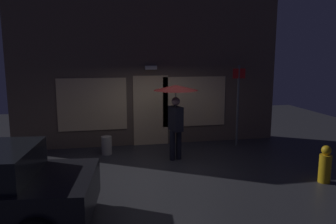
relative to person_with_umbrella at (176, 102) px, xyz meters
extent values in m
plane|color=#2D2D33|center=(-0.42, -0.50, -1.60)|extent=(18.00, 18.00, 0.00)
cube|color=brown|center=(-0.42, 1.85, 0.70)|extent=(8.37, 0.30, 4.59)
cube|color=#F9D199|center=(-0.42, 1.68, -0.50)|extent=(1.10, 0.04, 2.20)
cube|color=#F9D199|center=(-2.21, 1.68, -0.25)|extent=(2.07, 0.04, 1.60)
cube|color=#F9D199|center=(1.00, 1.68, -0.25)|extent=(2.07, 0.04, 1.60)
cube|color=white|center=(-0.42, 1.60, 0.85)|extent=(0.36, 0.16, 0.12)
cylinder|color=black|center=(-0.10, -0.03, -1.19)|extent=(0.15, 0.15, 0.81)
cylinder|color=black|center=(0.10, 0.03, -1.19)|extent=(0.15, 0.15, 0.81)
cube|color=black|center=(0.00, 0.00, -0.45)|extent=(0.35, 0.51, 0.66)
cube|color=silver|center=(0.12, -0.03, -0.45)|extent=(0.06, 0.14, 0.53)
cube|color=#721966|center=(0.12, -0.03, -0.47)|extent=(0.04, 0.05, 0.42)
sphere|color=gray|center=(0.00, 0.00, 0.02)|extent=(0.22, 0.22, 0.22)
cylinder|color=slate|center=(0.00, 0.00, 0.02)|extent=(0.02, 0.02, 0.88)
cone|color=#4C0C0C|center=(0.00, 0.00, 0.38)|extent=(1.18, 1.18, 0.14)
cylinder|color=black|center=(-2.71, -2.29, -1.28)|extent=(0.66, 0.29, 0.64)
cylinder|color=#595B60|center=(2.20, 0.99, -0.33)|extent=(0.07, 0.07, 2.52)
cube|color=red|center=(2.20, 0.97, 0.68)|extent=(0.40, 0.02, 0.30)
cylinder|color=#B2A899|center=(-1.84, 0.88, -1.33)|extent=(0.30, 0.30, 0.52)
cylinder|color=gold|center=(2.92, -2.30, -1.28)|extent=(0.27, 0.27, 0.64)
sphere|color=gold|center=(2.92, -2.30, -0.85)|extent=(0.21, 0.21, 0.21)
camera|label=1|loc=(-1.99, -8.66, 1.26)|focal=35.92mm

